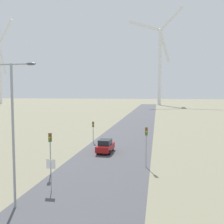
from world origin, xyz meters
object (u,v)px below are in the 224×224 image
(traffic_light_post_near_left, at_px, (50,144))
(traffic_light_post_near_right, at_px, (146,138))
(stop_sign_near, at_px, (51,169))
(wind_turbine_left, at_px, (160,59))
(streetlamp, at_px, (13,118))
(traffic_light_post_mid_left, at_px, (93,127))
(car_approaching, at_px, (105,146))
(wind_turbine_far_left, at_px, (0,67))

(traffic_light_post_near_left, distance_m, traffic_light_post_near_right, 10.32)
(stop_sign_near, xyz_separation_m, wind_turbine_left, (9.90, 146.76, 26.65))
(stop_sign_near, relative_size, wind_turbine_left, 0.04)
(stop_sign_near, xyz_separation_m, traffic_light_post_near_left, (-1.93, 4.39, 1.17))
(streetlamp, bearing_deg, wind_turbine_left, 85.71)
(streetlamp, xyz_separation_m, traffic_light_post_near_left, (-0.56, 7.74, -3.43))
(streetlamp, bearing_deg, traffic_light_post_mid_left, 90.75)
(traffic_light_post_near_right, xyz_separation_m, car_approaching, (-5.85, 6.19, -2.36))
(stop_sign_near, distance_m, traffic_light_post_near_right, 11.39)
(traffic_light_post_near_left, relative_size, wind_turbine_left, 0.07)
(streetlamp, distance_m, traffic_light_post_mid_left, 25.13)
(car_approaching, xyz_separation_m, wind_turbine_far_left, (-100.52, 131.23, 24.62))
(traffic_light_post_mid_left, bearing_deg, car_approaching, -63.53)
(wind_turbine_left, bearing_deg, streetlamp, -94.29)
(wind_turbine_left, bearing_deg, traffic_light_post_mid_left, -95.29)
(wind_turbine_far_left, height_order, wind_turbine_left, wind_turbine_left)
(traffic_light_post_mid_left, relative_size, wind_turbine_far_left, 0.06)
(stop_sign_near, relative_size, wind_turbine_far_left, 0.05)
(stop_sign_near, relative_size, car_approaching, 0.65)
(traffic_light_post_near_left, distance_m, traffic_light_post_mid_left, 17.08)
(traffic_light_post_mid_left, bearing_deg, wind_turbine_left, 84.71)
(streetlamp, xyz_separation_m, car_approaching, (3.10, 17.94, -5.60))
(stop_sign_near, xyz_separation_m, traffic_light_post_near_right, (7.57, 8.40, 1.36))
(streetlamp, bearing_deg, traffic_light_post_near_right, 52.73)
(traffic_light_post_mid_left, distance_m, car_approaching, 7.85)
(wind_turbine_far_left, relative_size, wind_turbine_left, 0.92)
(streetlamp, relative_size, wind_turbine_left, 0.17)
(streetlamp, distance_m, traffic_light_post_near_right, 15.12)
(traffic_light_post_mid_left, bearing_deg, wind_turbine_far_left, 127.98)
(traffic_light_post_mid_left, bearing_deg, stop_sign_near, -85.48)
(wind_turbine_far_left, bearing_deg, stop_sign_near, -55.88)
(traffic_light_post_near_left, xyz_separation_m, car_approaching, (3.65, 10.20, -2.17))
(streetlamp, bearing_deg, traffic_light_post_near_left, 94.12)
(car_approaching, bearing_deg, wind_turbine_far_left, 127.45)
(stop_sign_near, height_order, car_approaching, stop_sign_near)
(traffic_light_post_mid_left, distance_m, wind_turbine_far_left, 159.44)
(car_approaching, relative_size, wind_turbine_far_left, 0.07)
(stop_sign_near, relative_size, traffic_light_post_near_left, 0.65)
(wind_turbine_left, bearing_deg, wind_turbine_far_left, -179.51)
(streetlamp, height_order, stop_sign_near, streetlamp)
(traffic_light_post_near_left, xyz_separation_m, traffic_light_post_mid_left, (0.23, 17.07, -0.54))
(traffic_light_post_mid_left, bearing_deg, streetlamp, -89.25)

